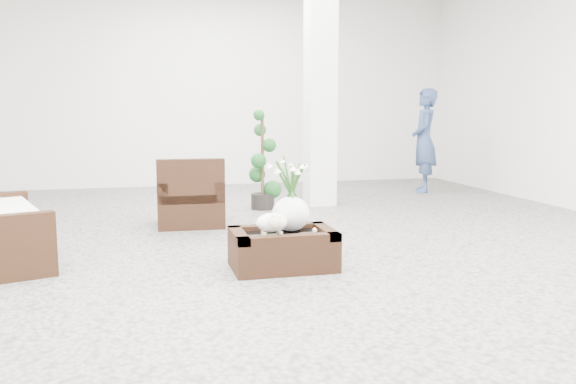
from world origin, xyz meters
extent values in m
plane|color=gray|center=(0.00, 0.00, 0.00)|extent=(11.00, 11.00, 0.00)
cube|color=white|center=(1.20, 2.80, 1.75)|extent=(0.40, 0.40, 3.50)
cube|color=black|center=(-0.16, -0.54, 0.16)|extent=(0.90, 0.60, 0.31)
ellipsoid|color=white|center=(-0.28, -0.64, 0.42)|extent=(0.28, 0.23, 0.21)
cylinder|color=white|center=(0.14, -0.52, 0.33)|extent=(0.04, 0.04, 0.03)
cube|color=black|center=(-0.78, 1.68, 0.42)|extent=(0.81, 0.79, 0.83)
imported|color=navy|center=(3.31, 3.67, 0.87)|extent=(0.63, 0.75, 1.74)
camera|label=1|loc=(-1.35, -5.56, 1.41)|focal=37.19mm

